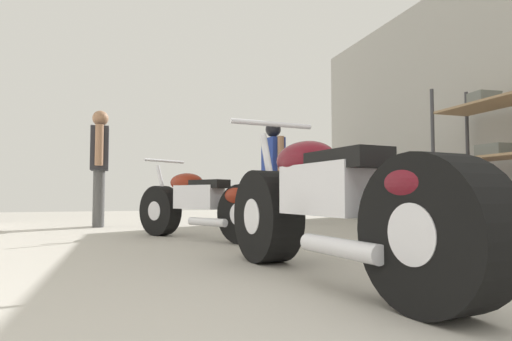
{
  "coord_description": "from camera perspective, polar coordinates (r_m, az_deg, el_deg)",
  "views": [
    {
      "loc": [
        -0.99,
        -0.39,
        0.46
      ],
      "look_at": [
        0.13,
        3.19,
        0.66
      ],
      "focal_mm": 29.82,
      "sensor_mm": 36.0,
      "label": 1
    }
  ],
  "objects": [
    {
      "name": "ground_plane",
      "position": [
        3.94,
        -2.66,
        -9.81
      ],
      "size": [
        16.28,
        16.28,
        0.0
      ],
      "primitive_type": "plane",
      "color": "#A8A399"
    },
    {
      "name": "mechanic_in_blue",
      "position": [
        6.34,
        -20.24,
        1.24
      ],
      "size": [
        0.24,
        0.65,
        1.63
      ],
      "color": "#4C4C4C",
      "rests_on": "ground_plane"
    },
    {
      "name": "garage_partition_right",
      "position": [
        5.58,
        28.65,
        8.77
      ],
      "size": [
        0.08,
        7.46,
        3.14
      ],
      "primitive_type": "cube",
      "color": "#A3A099",
      "rests_on": "ground_plane"
    },
    {
      "name": "motorcycle_maroon_cruiser",
      "position": [
        2.24,
        9.98,
        -4.9
      ],
      "size": [
        0.64,
        2.02,
        0.94
      ],
      "color": "black",
      "rests_on": "ground_plane"
    },
    {
      "name": "red_toolbox",
      "position": [
        4.63,
        21.93,
        -7.17
      ],
      "size": [
        0.44,
        0.38,
        0.23
      ],
      "primitive_type": "cube",
      "rotation": [
        0.0,
        0.0,
        -0.35
      ],
      "color": "#B21919",
      "rests_on": "ground_plane"
    },
    {
      "name": "mechanic_with_helmet",
      "position": [
        6.81,
        2.33,
        1.17
      ],
      "size": [
        0.28,
        0.64,
        1.62
      ],
      "color": "#2D3851",
      "rests_on": "ground_plane"
    },
    {
      "name": "shelving_unit",
      "position": [
        4.92,
        29.03,
        0.92
      ],
      "size": [
        0.52,
        1.31,
        1.64
      ],
      "color": "#38383D",
      "rests_on": "ground_plane"
    },
    {
      "name": "motorcycle_black_naked",
      "position": [
        4.3,
        -7.39,
        -4.5
      ],
      "size": [
        1.1,
        1.58,
        0.83
      ],
      "color": "black",
      "rests_on": "ground_plane"
    }
  ]
}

